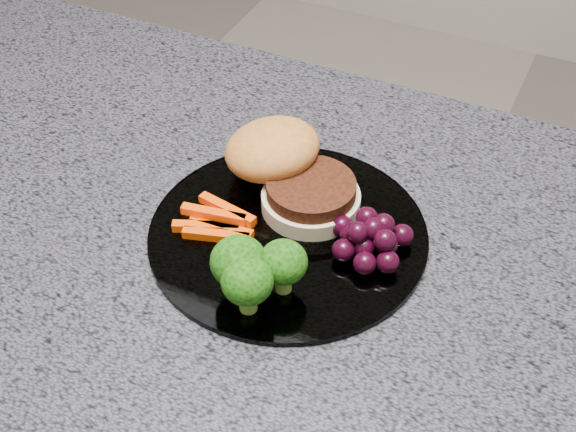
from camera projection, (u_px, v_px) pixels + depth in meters
name	position (u px, v px, depth m)	size (l,w,h in m)	color
countertop	(265.00, 258.00, 0.75)	(1.20, 0.60, 0.04)	#51505A
plate	(288.00, 234.00, 0.75)	(0.26, 0.26, 0.01)	white
burger	(286.00, 169.00, 0.78)	(0.17, 0.14, 0.05)	beige
carrot_sticks	(218.00, 222.00, 0.74)	(0.08, 0.05, 0.02)	#FC4804
broccoli	(253.00, 269.00, 0.66)	(0.08, 0.08, 0.06)	olive
grape_bunch	(370.00, 238.00, 0.71)	(0.08, 0.07, 0.04)	black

